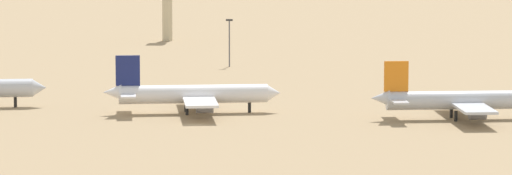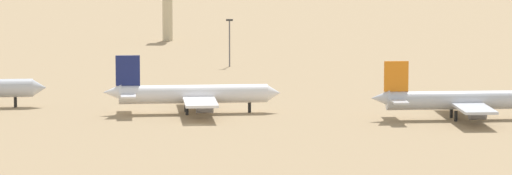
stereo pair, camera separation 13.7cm
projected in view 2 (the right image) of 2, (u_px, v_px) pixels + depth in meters
The scene contains 4 objects.
ground at pixel (195, 125), 291.58m from camera, with size 4000.00×4000.00×0.00m, color #9E8460.
parked_jet_navy_3 at pixel (191, 94), 306.85m from camera, with size 36.99×31.47×12.24m.
parked_jet_orange_4 at pixel (459, 100), 298.16m from camera, with size 36.27×30.77×11.98m.
light_pole_west at pixel (230, 39), 392.18m from camera, with size 1.80×0.50×12.66m.
Camera 2 is at (29.08, -287.09, 44.20)m, focal length 103.97 mm.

